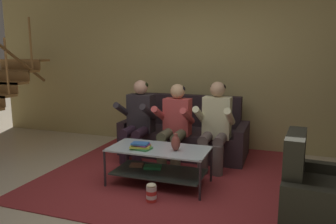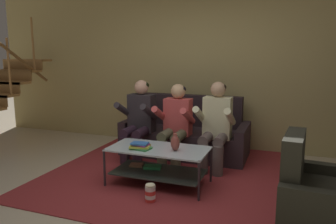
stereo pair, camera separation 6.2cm
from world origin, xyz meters
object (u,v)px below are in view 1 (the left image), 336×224
at_px(person_seated_left, 138,118).
at_px(vase, 176,143).
at_px(person_seated_middle, 175,121).
at_px(couch, 185,136).
at_px(coffee_table, 158,160).
at_px(armchair, 327,202).
at_px(person_seated_right, 215,123).
at_px(book_stack, 141,146).
at_px(popcorn_tub, 151,193).

relative_size(person_seated_left, vase, 5.84).
bearing_deg(person_seated_middle, couch, 90.00).
bearing_deg(vase, coffee_table, 171.91).
distance_m(person_seated_middle, coffee_table, 0.86).
xyz_separation_m(person_seated_left, armchair, (2.43, -1.30, -0.36)).
bearing_deg(vase, person_seated_right, 70.84).
distance_m(person_seated_left, book_stack, 1.04).
height_order(vase, armchair, armchair).
distance_m(book_stack, armchair, 2.02).
height_order(vase, popcorn_tub, vase).
distance_m(person_seated_left, popcorn_tub, 1.58).
relative_size(person_seated_right, popcorn_tub, 5.68).
bearing_deg(book_stack, vase, 11.82).
height_order(book_stack, armchair, armchair).
bearing_deg(person_seated_left, book_stack, -63.64).
xyz_separation_m(person_seated_left, person_seated_middle, (0.58, -0.00, -0.02)).
distance_m(person_seated_right, coffee_table, 1.02).
bearing_deg(coffee_table, book_stack, -146.16).
bearing_deg(couch, person_seated_left, -138.28).
bearing_deg(coffee_table, popcorn_tub, -77.56).
bearing_deg(coffee_table, person_seated_right, 57.16).
xyz_separation_m(person_seated_left, vase, (0.86, -0.84, -0.08)).
distance_m(person_seated_middle, vase, 0.89).
bearing_deg(popcorn_tub, person_seated_right, 72.09).
distance_m(coffee_table, book_stack, 0.28).
height_order(person_seated_left, coffee_table, person_seated_left).
relative_size(person_seated_right, book_stack, 4.56).
height_order(person_seated_left, person_seated_right, person_seated_right).
bearing_deg(person_seated_right, armchair, -45.47).
relative_size(person_seated_left, book_stack, 4.51).
relative_size(book_stack, popcorn_tub, 1.25).
distance_m(person_seated_middle, popcorn_tub, 1.39).
distance_m(person_seated_middle, person_seated_right, 0.58).
distance_m(armchair, popcorn_tub, 1.70).
relative_size(couch, popcorn_tub, 9.11).
bearing_deg(person_seated_middle, coffee_table, -86.04).
xyz_separation_m(person_seated_right, book_stack, (-0.70, -0.93, -0.15)).
bearing_deg(couch, book_stack, -94.74).
bearing_deg(coffee_table, person_seated_left, 128.10).
bearing_deg(popcorn_tub, book_stack, 127.79).
bearing_deg(person_seated_right, book_stack, -126.97).
distance_m(person_seated_right, book_stack, 1.17).
distance_m(coffee_table, armchair, 1.86).
relative_size(couch, armchair, 2.13).
distance_m(couch, book_stack, 1.46).
height_order(person_seated_middle, vase, person_seated_middle).
distance_m(person_seated_left, vase, 1.21).
bearing_deg(person_seated_right, popcorn_tub, -107.91).
xyz_separation_m(coffee_table, book_stack, (-0.17, -0.12, 0.19)).
relative_size(coffee_table, popcorn_tub, 5.65).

